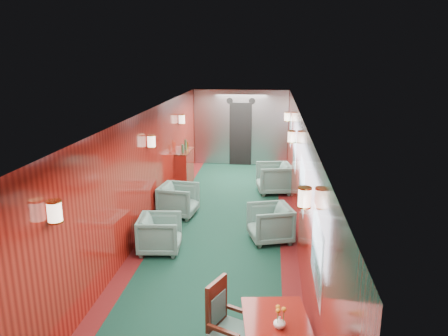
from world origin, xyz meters
name	(u,v)px	position (x,y,z in m)	size (l,w,h in m)	color
room	(218,157)	(0.00, 0.00, 1.63)	(12.00, 12.10, 2.40)	black
bulkhead	(241,128)	(0.00, 5.91, 1.18)	(2.98, 0.17, 2.39)	#A0A2A7
windows_right	(298,165)	(1.49, 0.25, 1.45)	(0.02, 8.60, 0.80)	silver
wall_sconces	(221,143)	(0.00, 0.57, 1.79)	(2.97, 7.97, 0.25)	beige
dining_table	(276,332)	(1.09, -3.74, 0.62)	(0.82, 1.08, 0.74)	maroon
side_chair	(226,321)	(0.52, -3.50, 0.56)	(0.60, 0.61, 1.03)	#1A3D39
credenza	(185,168)	(-1.34, 3.41, 0.50)	(0.34, 1.08, 1.25)	maroon
flower_vase	(280,322)	(1.11, -3.84, 0.81)	(0.13, 0.13, 0.13)	white
armchair_left_near	(160,234)	(-0.98, -0.69, 0.34)	(0.73, 0.75, 0.68)	#1A3D39
armchair_left_far	(179,200)	(-1.02, 1.13, 0.36)	(0.77, 0.79, 0.72)	#1A3D39
armchair_right_near	(270,223)	(1.00, 0.00, 0.35)	(0.76, 0.78, 0.71)	#1A3D39
armchair_right_far	(274,178)	(1.07, 3.01, 0.39)	(0.82, 0.85, 0.77)	#1A3D39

